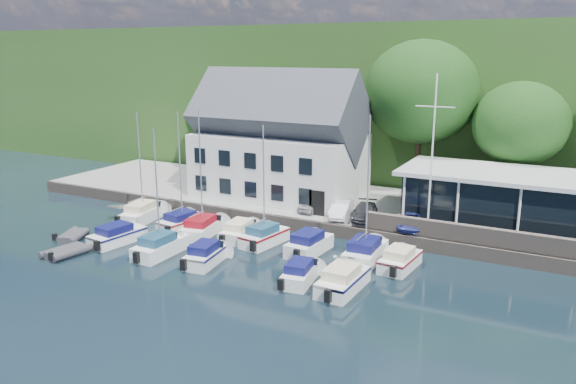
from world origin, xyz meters
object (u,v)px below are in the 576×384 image
object	(u,v)px
boat_r1_1	(180,175)
boat_r2_3	(301,271)
dinghy_1	(66,251)
boat_r1_5	(309,242)
flagpole	(432,155)
boat_r1_3	(241,229)
boat_r1_6	(368,191)
boat_r2_0	(117,233)
boat_r1_0	(140,164)
car_dgrey	(365,212)
club_pavilion	(494,199)
car_white	(341,209)
boat_r1_7	(400,258)
boat_r2_2	(206,253)
boat_r1_4	(264,181)
car_blue	(412,220)
dinghy_0	(73,234)
boat_r1_2	(201,178)
car_silver	(313,204)
boat_r2_4	(343,278)
harbor_building	(279,147)
boat_r2_1	(157,188)

from	to	relation	value
boat_r1_1	boat_r2_3	bearing A→B (deg)	-13.14
dinghy_1	boat_r1_5	bearing A→B (deg)	38.72
flagpole	boat_r2_3	world-z (taller)	flagpole
boat_r1_3	boat_r1_6	distance (m)	10.61
boat_r1_3	boat_r2_0	size ratio (longest dim) A/B	0.96
flagpole	boat_r2_0	world-z (taller)	flagpole
boat_r1_0	car_dgrey	bearing A→B (deg)	8.16
club_pavilion	car_white	bearing A→B (deg)	-164.44
boat_r1_1	boat_r1_7	distance (m)	17.80
car_white	boat_r2_3	world-z (taller)	car_white
boat_r1_1	boat_r2_2	size ratio (longest dim) A/B	1.62
boat_r1_0	boat_r1_4	distance (m)	11.69
car_blue	dinghy_0	size ratio (longest dim) A/B	1.22
boat_r2_2	boat_r2_3	size ratio (longest dim) A/B	1.02
boat_r1_6	boat_r2_3	world-z (taller)	boat_r1_6
car_white	boat_r1_2	size ratio (longest dim) A/B	0.45
boat_r1_1	boat_r2_0	bearing A→B (deg)	-104.39
boat_r1_3	boat_r2_0	bearing A→B (deg)	-149.61
boat_r1_7	boat_r1_2	bearing A→B (deg)	-174.39
car_silver	boat_r2_3	bearing A→B (deg)	-63.98
car_white	boat_r1_0	size ratio (longest dim) A/B	0.41
boat_r1_3	boat_r2_2	world-z (taller)	boat_r2_2
boat_r2_3	car_dgrey	bearing A→B (deg)	80.83
boat_r1_6	car_dgrey	bearing A→B (deg)	108.64
boat_r1_2	boat_r1_7	world-z (taller)	boat_r1_2
boat_r2_4	boat_r1_7	bearing A→B (deg)	69.29
boat_r1_3	boat_r2_3	distance (m)	9.18
flagpole	boat_r1_6	bearing A→B (deg)	-119.86
harbor_building	boat_r1_0	size ratio (longest dim) A/B	1.52
harbor_building	club_pavilion	distance (m)	18.15
car_silver	boat_r1_2	xyz separation A→B (m)	(-6.09, -6.58, 2.76)
club_pavilion	car_silver	size ratio (longest dim) A/B	3.91
car_dgrey	boat_r1_0	bearing A→B (deg)	-177.13
car_silver	car_white	size ratio (longest dim) A/B	0.87
flagpole	boat_r2_4	world-z (taller)	flagpole
boat_r1_7	dinghy_0	xyz separation A→B (m)	(-23.03, -5.48, -0.38)
boat_r1_4	dinghy_1	world-z (taller)	boat_r1_4
car_silver	boat_r1_4	bearing A→B (deg)	-93.31
harbor_building	boat_r2_4	world-z (taller)	harbor_building
boat_r1_4	dinghy_1	size ratio (longest dim) A/B	3.01
car_dgrey	boat_r1_5	world-z (taller)	car_dgrey
boat_r2_0	boat_r2_2	bearing A→B (deg)	5.25
club_pavilion	car_silver	bearing A→B (deg)	-169.83
boat_r2_1	dinghy_0	size ratio (longest dim) A/B	3.29
boat_r2_3	harbor_building	bearing A→B (deg)	114.59
harbor_building	car_dgrey	bearing A→B (deg)	-20.55
car_blue	boat_r1_0	distance (m)	21.64
boat_r2_1	boat_r2_2	xyz separation A→B (m)	(3.67, 0.18, -3.97)
harbor_building	boat_r2_1	bearing A→B (deg)	-95.37
club_pavilion	car_dgrey	size ratio (longest dim) A/B	3.14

